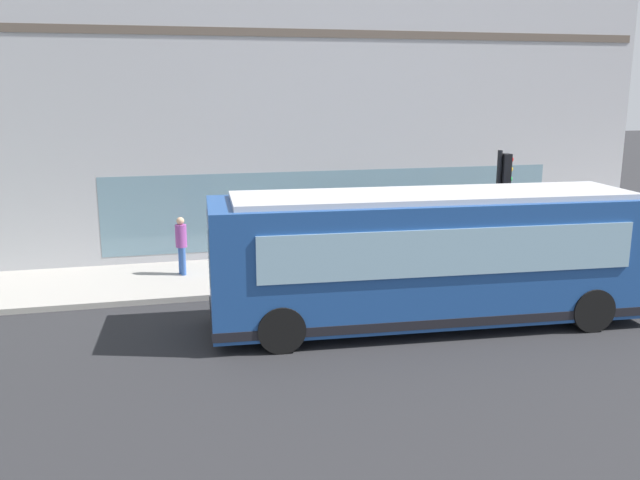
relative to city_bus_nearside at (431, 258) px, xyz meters
name	(u,v)px	position (x,y,z in m)	size (l,w,h in m)	color
ground	(405,320)	(0.27, 0.47, -1.55)	(120.00, 120.00, 0.00)	#262628
sidewalk_curb	(352,269)	(4.72, 0.47, -1.48)	(3.69, 40.00, 0.15)	#9E9991
building_corner	(305,61)	(11.19, 0.47, 4.74)	(9.31, 20.69, 12.61)	#A8A8AD
city_bus_nearside	(431,258)	(0.00, 0.00, 0.00)	(3.10, 10.17, 3.07)	#1E478C
traffic_light_near_corner	(502,187)	(3.57, -3.65, 1.01)	(0.32, 0.49, 3.47)	black
fire_hydrant	(537,247)	(4.34, -5.38, -1.04)	(0.35, 0.35, 0.74)	gold
pedestrian_walking_along_curb	(181,242)	(5.03, 5.42, -0.45)	(0.32, 0.32, 1.66)	#3359A5
pedestrian_near_building_entrance	(352,226)	(5.76, 0.20, -0.39)	(0.32, 0.32, 1.75)	silver
newspaper_vending_box	(361,260)	(3.73, 0.51, -0.95)	(0.44, 0.43, 0.90)	#197233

